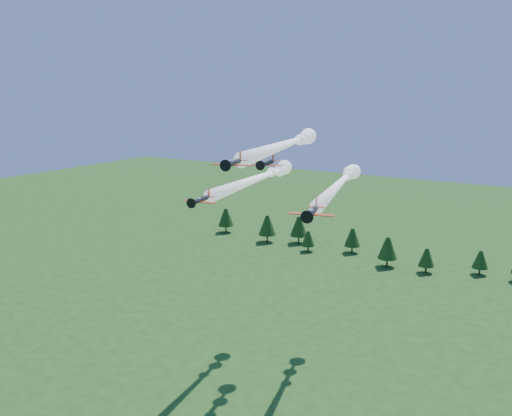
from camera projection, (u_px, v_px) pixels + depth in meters
The scene contains 5 objects.
plane_lead at pixel (287, 144), 116.17m from camera, with size 16.25×53.91×3.70m.
plane_left at pixel (260, 177), 130.25m from camera, with size 11.92×50.10×3.70m.
plane_right at pixel (340, 183), 125.08m from camera, with size 18.40×54.57×3.70m.
plane_slot at pixel (267, 163), 104.20m from camera, with size 6.49×7.09×2.27m.
treeline at pixel (392, 245), 204.54m from camera, with size 176.22×19.78×11.06m.
Camera 1 is at (51.17, -82.44, 62.40)m, focal length 40.00 mm.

